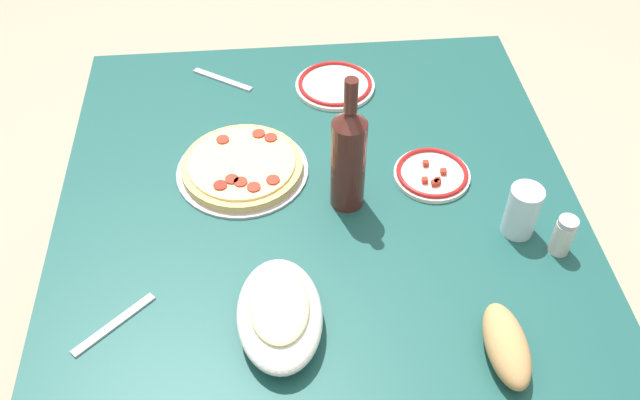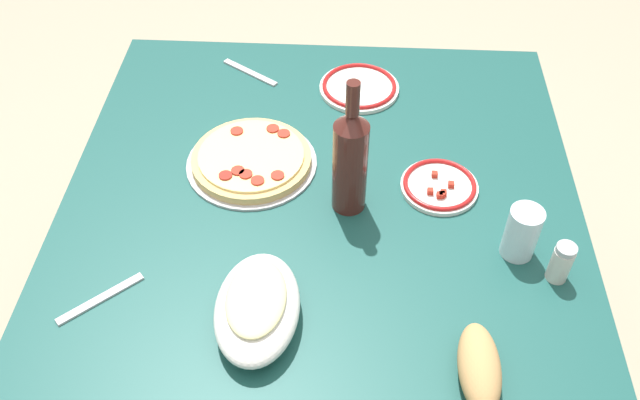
% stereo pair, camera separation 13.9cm
% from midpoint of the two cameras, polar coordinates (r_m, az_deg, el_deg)
% --- Properties ---
extents(ground_plane, '(8.00, 8.00, 0.00)m').
position_cam_midpoint_polar(ground_plane, '(2.03, 2.03, -15.66)').
color(ground_plane, tan).
rests_on(ground_plane, ground).
extents(dining_table, '(1.20, 1.08, 0.76)m').
position_cam_midpoint_polar(dining_table, '(1.50, 2.66, -4.01)').
color(dining_table, '#194C47').
rests_on(dining_table, ground).
extents(pepperoni_pizza, '(0.29, 0.29, 0.03)m').
position_cam_midpoint_polar(pepperoni_pizza, '(1.50, -3.09, 3.25)').
color(pepperoni_pizza, '#B7B7BC').
rests_on(pepperoni_pizza, dining_table).
extents(baked_pasta_dish, '(0.24, 0.15, 0.08)m').
position_cam_midpoint_polar(baked_pasta_dish, '(1.21, -1.96, -9.01)').
color(baked_pasta_dish, white).
rests_on(baked_pasta_dish, dining_table).
extents(wine_bottle, '(0.07, 0.07, 0.31)m').
position_cam_midpoint_polar(wine_bottle, '(1.34, 5.50, 3.22)').
color(wine_bottle, '#471E19').
rests_on(wine_bottle, dining_table).
extents(water_glass, '(0.06, 0.06, 0.11)m').
position_cam_midpoint_polar(water_glass, '(1.37, 19.26, -2.74)').
color(water_glass, silver).
rests_on(water_glass, dining_table).
extents(side_plate_near, '(0.20, 0.20, 0.02)m').
position_cam_midpoint_polar(side_plate_near, '(1.71, 5.63, 9.24)').
color(side_plate_near, white).
rests_on(side_plate_near, dining_table).
extents(side_plate_far, '(0.16, 0.16, 0.02)m').
position_cam_midpoint_polar(side_plate_far, '(1.48, 12.57, 1.04)').
color(side_plate_far, white).
rests_on(side_plate_far, dining_table).
extents(bread_loaf, '(0.17, 0.07, 0.06)m').
position_cam_midpoint_polar(bread_loaf, '(1.20, 16.46, -13.42)').
color(bread_loaf, tan).
rests_on(bread_loaf, dining_table).
extents(spice_shaker, '(0.04, 0.04, 0.09)m').
position_cam_midpoint_polar(spice_shaker, '(1.36, 22.23, -5.01)').
color(spice_shaker, silver).
rests_on(spice_shaker, dining_table).
extents(fork_left, '(0.11, 0.15, 0.00)m').
position_cam_midpoint_polar(fork_left, '(1.77, -3.59, 10.45)').
color(fork_left, '#B7B7BC').
rests_on(fork_left, dining_table).
extents(fork_right, '(0.13, 0.14, 0.00)m').
position_cam_midpoint_polar(fork_right, '(1.31, -14.92, -8.11)').
color(fork_right, '#B7B7BC').
rests_on(fork_right, dining_table).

